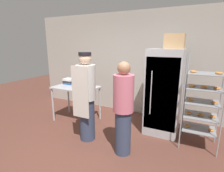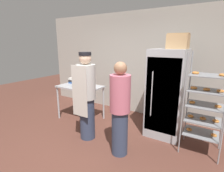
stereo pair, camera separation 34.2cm
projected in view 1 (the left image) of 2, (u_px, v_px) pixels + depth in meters
The scene contains 11 objects.
ground_plane at pixel (92, 156), 3.05m from camera, with size 14.00×14.00×0.00m, color brown.
back_wall at pixel (136, 64), 4.76m from camera, with size 6.40×0.12×2.74m, color #ADA89E.
refrigerator at pixel (164, 92), 3.74m from camera, with size 0.69×0.77×1.81m.
baking_rack at pixel (202, 102), 3.16m from camera, with size 0.64×0.53×1.78m.
prep_counter at pixel (76, 91), 4.32m from camera, with size 1.09×0.67×0.88m.
donut_box at pixel (83, 87), 4.13m from camera, with size 0.27×0.21×0.25m.
blender_pitcher at pixel (79, 80), 4.44m from camera, with size 0.14×0.14×0.31m.
binder_stack at pixel (69, 81), 4.57m from camera, with size 0.28×0.23×0.15m.
cardboard_storage_box at pixel (175, 41), 3.47m from camera, with size 0.39×0.34×0.29m.
person_baker at pixel (86, 96), 3.39m from camera, with size 0.37×0.39×1.76m.
person_customer at pixel (123, 109), 2.95m from camera, with size 0.35×0.35×1.63m.
Camera 1 is at (1.50, -2.24, 1.90)m, focal length 28.00 mm.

